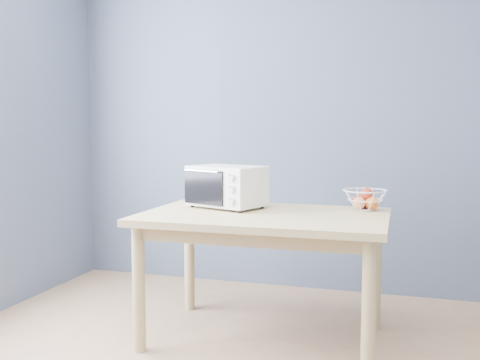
% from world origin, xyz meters
% --- Properties ---
extents(room, '(4.01, 4.51, 2.61)m').
position_xyz_m(room, '(0.00, 0.00, 1.30)').
color(room, '#A57F5C').
rests_on(room, ground).
extents(dining_table, '(1.40, 0.90, 0.75)m').
position_xyz_m(dining_table, '(-0.16, 1.15, 0.65)').
color(dining_table, tan).
rests_on(dining_table, ground).
extents(toaster_oven, '(0.52, 0.44, 0.26)m').
position_xyz_m(toaster_oven, '(-0.46, 1.31, 0.89)').
color(toaster_oven, silver).
rests_on(toaster_oven, dining_table).
extents(fruit_basket, '(0.33, 0.33, 0.13)m').
position_xyz_m(fruit_basket, '(0.39, 1.45, 0.82)').
color(fruit_basket, white).
rests_on(fruit_basket, dining_table).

